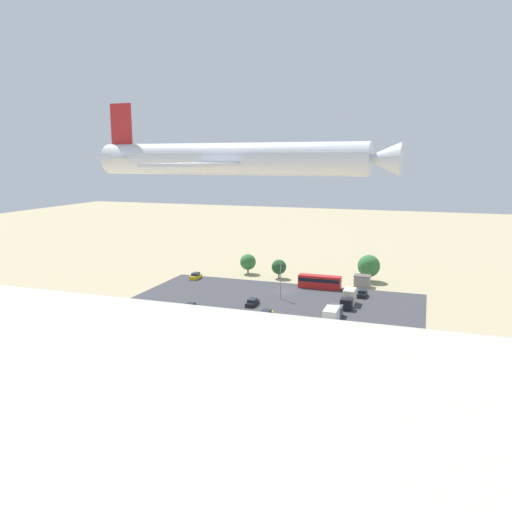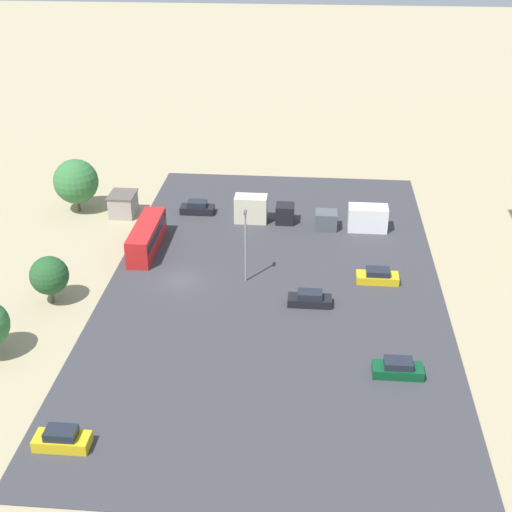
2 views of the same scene
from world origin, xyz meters
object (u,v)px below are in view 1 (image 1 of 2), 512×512
parked_truck_0 (349,299)px  airplane (238,159)px  parked_car_1 (252,303)px  parked_truck_1 (333,315)px  parked_car_4 (266,315)px  shed_building (362,281)px  parked_car_3 (362,294)px  parked_car_2 (190,308)px  parked_car_0 (196,276)px  bus (320,281)px

parked_truck_0 → airplane: size_ratio=0.17×
parked_car_1 → parked_truck_1: bearing=-15.9°
parked_car_1 → parked_car_4: 8.70m
shed_building → parked_car_4: size_ratio=0.90×
parked_car_3 → parked_truck_1: parked_truck_1 is taller
parked_car_2 → parked_car_0: bearing=113.4°
shed_building → parked_truck_1: size_ratio=0.46×
bus → parked_truck_1: 24.92m
bus → parked_truck_1: bus is taller
shed_building → bus: 10.71m
airplane → parked_car_4: bearing=-169.1°
bus → parked_car_0: size_ratio=2.46×
parked_car_0 → parked_truck_0: 42.51m
bus → parked_car_3: bearing=69.1°
shed_building → airplane: size_ratio=0.09×
parked_car_0 → parked_truck_0: (-40.98, 11.26, 0.83)m
shed_building → parked_car_4: 34.05m
parked_car_0 → airplane: (-30.99, 49.42, 29.71)m
parked_car_0 → parked_truck_1: parked_truck_1 is taller
parked_car_1 → parked_car_4: parked_car_1 is taller
parked_car_4 → parked_truck_0: size_ratio=0.60×
parked_car_1 → parked_car_2: (10.80, 7.63, 0.02)m
parked_car_0 → parked_car_2: size_ratio=0.96×
bus → parked_truck_0: 15.01m
parked_car_4 → airplane: (-4.00, 24.77, 29.77)m
parked_car_3 → airplane: size_ratio=0.10×
parked_car_0 → parked_car_2: (-10.95, 25.33, -0.04)m
parked_car_1 → parked_car_2: parked_car_2 is taller
parked_car_2 → airplane: 43.21m
parked_car_2 → parked_car_4: parked_car_2 is taller
parked_car_3 → parked_truck_1: (3.08, 19.72, 0.70)m
parked_car_4 → airplane: size_ratio=0.10×
parked_truck_0 → parked_car_0: bearing=-15.4°
parked_car_3 → airplane: 56.27m
parked_truck_0 → parked_truck_1: parked_truck_0 is taller
shed_building → parked_car_3: (-1.17, 9.18, -0.68)m
parked_car_0 → parked_car_4: 36.55m
parked_car_3 → parked_truck_0: parked_truck_0 is taller
parked_car_4 → parked_truck_0: 19.38m
parked_car_0 → shed_building: bearing=-171.7°
parked_truck_1 → parked_car_1: bearing=164.1°
parked_car_3 → shed_building: bearing=-82.7°
bus → shed_building: bearing=118.7°
parked_car_2 → parked_truck_0: (-30.04, -14.07, 0.87)m
parked_car_0 → parked_car_2: parked_car_0 is taller
parked_truck_0 → shed_building: bearing=-92.2°
parked_car_0 → airplane: size_ratio=0.10×
shed_building → airplane: airplane is taller
airplane → parked_car_2: bearing=-138.5°
bus → parked_truck_0: (-8.74, 12.20, -0.18)m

